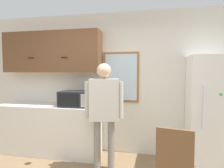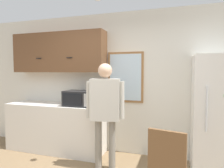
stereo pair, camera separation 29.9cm
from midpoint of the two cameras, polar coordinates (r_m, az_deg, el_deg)
name	(u,v)px [view 1 (the left image)]	position (r m, az deg, el deg)	size (l,w,h in m)	color
back_wall	(114,83)	(3.88, -1.53, 0.22)	(6.00, 0.06, 2.70)	silver
counter	(50,129)	(4.19, -19.37, -11.99)	(1.97, 0.61, 0.93)	silver
upper_cabinets	(52,52)	(4.18, -18.83, 8.61)	(1.97, 0.35, 0.79)	brown
microwave	(75,99)	(3.78, -12.85, -4.15)	(0.54, 0.38, 0.29)	#232326
person	(104,105)	(3.20, -4.98, -5.99)	(0.60, 0.31, 1.71)	gray
refrigerator	(211,113)	(3.54, 24.32, -7.53)	(0.71, 0.70, 1.83)	white
chair	(175,167)	(2.41, 14.05, -22.12)	(0.49, 0.49, 0.99)	brown
window	(121,77)	(3.81, 0.37, 1.97)	(0.69, 0.05, 0.95)	olive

